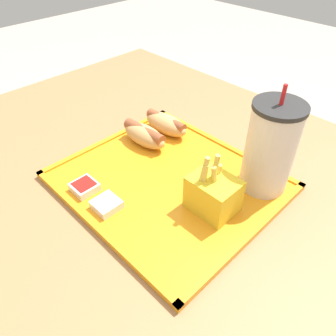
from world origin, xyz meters
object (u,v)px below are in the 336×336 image
object	(u,v)px
soda_cup	(270,148)
sauce_cup_mayo	(106,204)
hot_dog_far	(166,123)
fries_carton	(213,193)
hot_dog_near	(144,135)
sauce_cup_ketchup	(85,187)

from	to	relation	value
soda_cup	sauce_cup_mayo	bearing A→B (deg)	-122.41
hot_dog_far	fries_carton	size ratio (longest dim) A/B	1.02
hot_dog_near	fries_carton	distance (m)	0.24
soda_cup	sauce_cup_ketchup	size ratio (longest dim) A/B	4.65
soda_cup	fries_carton	size ratio (longest dim) A/B	1.79
soda_cup	sauce_cup_ketchup	bearing A→B (deg)	-131.70
hot_dog_far	sauce_cup_mayo	size ratio (longest dim) A/B	2.65
hot_dog_near	hot_dog_far	bearing A→B (deg)	90.00
hot_dog_far	hot_dog_near	distance (m)	0.07
hot_dog_near	fries_carton	xyz separation A→B (m)	(0.24, -0.05, 0.01)
sauce_cup_mayo	hot_dog_far	bearing A→B (deg)	112.22
fries_carton	sauce_cup_ketchup	world-z (taller)	fries_carton
soda_cup	hot_dog_far	distance (m)	0.27
fries_carton	sauce_cup_ketchup	distance (m)	0.25
soda_cup	fries_carton	bearing A→B (deg)	-103.12
hot_dog_far	sauce_cup_mayo	bearing A→B (deg)	-67.78
sauce_cup_ketchup	soda_cup	bearing A→B (deg)	48.30
soda_cup	hot_dog_far	size ratio (longest dim) A/B	1.75
hot_dog_far	hot_dog_near	world-z (taller)	same
sauce_cup_mayo	sauce_cup_ketchup	world-z (taller)	same
fries_carton	sauce_cup_mayo	world-z (taller)	fries_carton
fries_carton	sauce_cup_mayo	bearing A→B (deg)	-134.90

